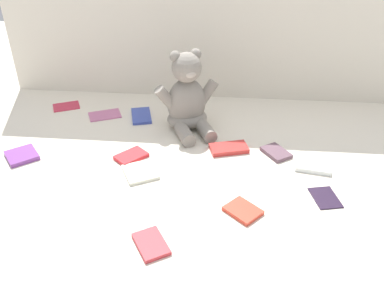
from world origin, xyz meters
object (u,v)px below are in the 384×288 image
object	(u,v)px
book_case_9	(313,165)
book_case_11	(229,148)
book_case_2	(140,172)
book_case_5	(243,211)
book_case_3	(105,115)
book_case_10	(151,244)
book_case_1	(22,155)
book_case_6	(131,156)
teddy_bear	(187,100)
book_case_8	(276,152)
book_case_7	(141,116)
book_case_4	(325,197)
book_case_0	(66,106)

from	to	relation	value
book_case_9	book_case_11	size ratio (longest dim) A/B	0.87
book_case_2	book_case_5	world-z (taller)	book_case_5
book_case_3	book_case_9	world-z (taller)	book_case_9
book_case_2	book_case_10	bearing A→B (deg)	78.70
book_case_1	book_case_5	distance (m)	0.78
book_case_1	book_case_5	world-z (taller)	book_case_1
book_case_11	book_case_10	bearing A→B (deg)	-38.43
book_case_5	book_case_3	bearing A→B (deg)	-92.42
book_case_2	book_case_9	distance (m)	0.57
book_case_1	book_case_2	world-z (taller)	book_case_1
book_case_1	book_case_6	size ratio (longest dim) A/B	0.99
teddy_bear	book_case_3	distance (m)	0.37
teddy_bear	book_case_8	world-z (taller)	teddy_bear
teddy_bear	book_case_1	xyz separation A→B (m)	(-0.54, -0.27, -0.10)
book_case_7	book_case_11	size ratio (longest dim) A/B	0.99
book_case_4	book_case_11	distance (m)	0.38
book_case_10	book_case_4	bearing A→B (deg)	-5.02
book_case_0	book_case_9	world-z (taller)	book_case_9
book_case_11	book_case_7	bearing A→B (deg)	-138.18
book_case_9	book_case_6	bearing A→B (deg)	-79.80
book_case_5	book_case_8	bearing A→B (deg)	-158.35
book_case_0	book_case_11	size ratio (longest dim) A/B	0.82
teddy_bear	book_case_6	size ratio (longest dim) A/B	2.95
book_case_9	book_case_11	distance (m)	0.29
book_case_10	book_case_8	bearing A→B (deg)	21.55
book_case_2	book_case_8	bearing A→B (deg)	171.80
book_case_5	book_case_7	xyz separation A→B (m)	(-0.40, 0.54, 0.00)
book_case_2	book_case_7	size ratio (longest dim) A/B	0.84
book_case_0	book_case_8	xyz separation A→B (m)	(0.85, -0.29, 0.00)
book_case_2	book_case_4	bearing A→B (deg)	145.05
book_case_6	book_case_7	bearing A→B (deg)	136.96
book_case_5	book_case_6	xyz separation A→B (m)	(-0.38, 0.25, 0.00)
teddy_bear	book_case_6	distance (m)	0.31
book_case_1	book_case_9	distance (m)	0.98
book_case_5	book_case_8	xyz separation A→B (m)	(0.12, 0.32, 0.00)
book_case_3	book_case_8	bearing A→B (deg)	-132.77
book_case_4	book_case_5	bearing A→B (deg)	-173.53
book_case_1	book_case_6	xyz separation A→B (m)	(0.37, 0.03, -0.00)
teddy_bear	book_case_1	size ratio (longest dim) A/B	2.98
book_case_0	book_case_1	bearing A→B (deg)	153.22
book_case_0	book_case_11	bearing A→B (deg)	-137.15
book_case_1	book_case_11	distance (m)	0.71
book_case_5	book_case_1	bearing A→B (deg)	-63.86
book_case_10	book_case_2	bearing A→B (deg)	75.01
book_case_8	book_case_10	bearing A→B (deg)	18.81
teddy_bear	book_case_10	xyz separation A→B (m)	(-0.03, -0.63, -0.11)
book_case_6	book_case_2	bearing A→B (deg)	-18.36
book_case_6	book_case_8	size ratio (longest dim) A/B	1.04
book_case_11	book_case_9	bearing A→B (deg)	57.86
book_case_0	book_case_10	distance (m)	0.91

